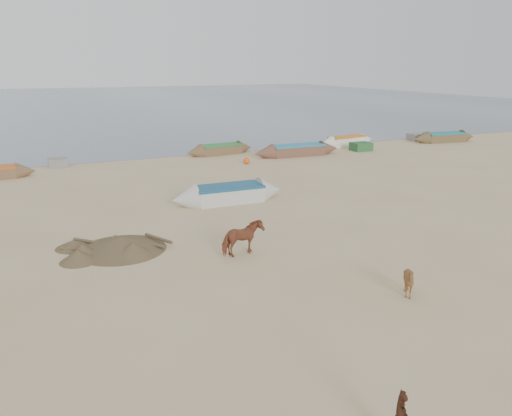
{
  "coord_description": "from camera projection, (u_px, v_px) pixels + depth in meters",
  "views": [
    {
      "loc": [
        -7.91,
        -13.57,
        6.58
      ],
      "look_at": [
        0.0,
        4.0,
        1.0
      ],
      "focal_mm": 35.0,
      "sensor_mm": 36.0,
      "label": 1
    }
  ],
  "objects": [
    {
      "name": "ground",
      "position": [
        305.0,
        266.0,
        16.83
      ],
      "size": [
        140.0,
        140.0,
        0.0
      ],
      "primitive_type": "plane",
      "color": "tan",
      "rests_on": "ground"
    },
    {
      "name": "cow_adult",
      "position": [
        243.0,
        238.0,
        17.66
      ],
      "size": [
        1.59,
        0.9,
        1.27
      ],
      "primitive_type": "imported",
      "rotation": [
        0.0,
        0.0,
        1.72
      ],
      "color": "brown",
      "rests_on": "ground"
    },
    {
      "name": "waterline_canoes",
      "position": [
        226.0,
        152.0,
        36.15
      ],
      "size": [
        49.37,
        4.66,
        0.88
      ],
      "color": "beige",
      "rests_on": "ground"
    },
    {
      "name": "sea",
      "position": [
        76.0,
        102.0,
        88.66
      ],
      "size": [
        160.0,
        160.0,
        0.0
      ],
      "primitive_type": "plane",
      "color": "slate",
      "rests_on": "ground"
    },
    {
      "name": "calf_front",
      "position": [
        409.0,
        281.0,
        14.53
      ],
      "size": [
        1.01,
        0.94,
        0.96
      ],
      "primitive_type": "imported",
      "rotation": [
        0.0,
        0.0,
        -1.36
      ],
      "color": "brown",
      "rests_on": "ground"
    },
    {
      "name": "beach_clutter",
      "position": [
        230.0,
        155.0,
        35.86
      ],
      "size": [
        44.61,
        5.04,
        0.64
      ],
      "color": "#2E6638",
      "rests_on": "ground"
    },
    {
      "name": "near_canoe",
      "position": [
        228.0,
        194.0,
        24.58
      ],
      "size": [
        5.7,
        1.56,
        0.84
      ],
      "primitive_type": null,
      "rotation": [
        0.0,
        0.0,
        -0.02
      ],
      "color": "beige",
      "rests_on": "ground"
    },
    {
      "name": "debris_pile",
      "position": [
        121.0,
        243.0,
        18.3
      ],
      "size": [
        3.58,
        3.58,
        0.5
      ],
      "primitive_type": "cone",
      "rotation": [
        0.0,
        0.0,
        0.09
      ],
      "color": "brown",
      "rests_on": "ground"
    }
  ]
}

